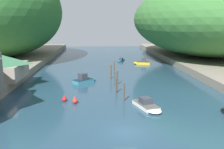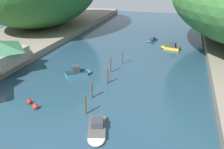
# 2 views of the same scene
# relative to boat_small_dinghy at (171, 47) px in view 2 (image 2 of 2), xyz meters

# --- Properties ---
(water_surface) EXTENTS (130.00, 130.00, 0.00)m
(water_surface) POSITION_rel_boat_small_dinghy_xyz_m (-9.09, -11.91, -0.50)
(water_surface) COLOR #234256
(water_surface) RESTS_ON ground
(left_bank) EXTENTS (22.00, 120.00, 1.47)m
(left_bank) POSITION_rel_boat_small_dinghy_xyz_m (-36.79, -11.91, 0.23)
(left_bank) COLOR gray
(left_bank) RESTS_ON ground
(boat_small_dinghy) EXTENTS (4.68, 2.68, 1.68)m
(boat_small_dinghy) POSITION_rel_boat_small_dinghy_xyz_m (0.00, 0.00, 0.00)
(boat_small_dinghy) COLOR gold
(boat_small_dinghy) RESTS_ON water_surface
(boat_red_skiff) EXTENTS (3.36, 5.74, 1.28)m
(boat_red_skiff) POSITION_rel_boat_small_dinghy_xyz_m (-5.53, -34.98, -0.12)
(boat_red_skiff) COLOR silver
(boat_red_skiff) RESTS_ON water_surface
(boat_open_rowboat) EXTENTS (2.61, 3.92, 0.96)m
(boat_open_rowboat) POSITION_rel_boat_small_dinghy_xyz_m (-5.12, 5.76, -0.21)
(boat_open_rowboat) COLOR teal
(boat_open_rowboat) RESTS_ON water_surface
(boat_moored_right) EXTENTS (4.66, 4.34, 1.81)m
(boat_moored_right) POSITION_rel_boat_small_dinghy_xyz_m (-14.21, -20.17, 0.04)
(boat_moored_right) COLOR teal
(boat_moored_right) RESTS_ON water_surface
(mooring_post_nearest) EXTENTS (0.24, 0.24, 2.66)m
(mooring_post_nearest) POSITION_rel_boat_small_dinghy_xyz_m (-8.24, -31.68, 0.84)
(mooring_post_nearest) COLOR #4C3D2D
(mooring_post_nearest) RESTS_ON water_surface
(mooring_post_second) EXTENTS (0.29, 0.29, 2.52)m
(mooring_post_second) POSITION_rel_boat_small_dinghy_xyz_m (-9.03, -27.41, 0.77)
(mooring_post_second) COLOR #4C3D2D
(mooring_post_second) RESTS_ON water_surface
(mooring_post_middle) EXTENTS (0.30, 0.30, 2.55)m
(mooring_post_middle) POSITION_rel_boat_small_dinghy_xyz_m (-8.38, -21.95, 0.78)
(mooring_post_middle) COLOR #4C3D2D
(mooring_post_middle) RESTS_ON water_surface
(mooring_post_fourth) EXTENTS (0.27, 0.27, 2.86)m
(mooring_post_fourth) POSITION_rel_boat_small_dinghy_xyz_m (-9.27, -17.36, 0.94)
(mooring_post_fourth) COLOR #4C3D2D
(mooring_post_fourth) RESTS_ON water_surface
(mooring_post_farthest) EXTENTS (0.21, 0.21, 2.76)m
(mooring_post_farthest) POSITION_rel_boat_small_dinghy_xyz_m (-8.27, -12.66, 0.88)
(mooring_post_farthest) COLOR #4C3D2D
(mooring_post_farthest) RESTS_ON water_surface
(channel_buoy_near) EXTENTS (0.66, 0.66, 0.98)m
(channel_buoy_near) POSITION_rel_boat_small_dinghy_xyz_m (-16.59, -31.42, -0.12)
(channel_buoy_near) COLOR red
(channel_buoy_near) RESTS_ON water_surface
(channel_buoy_far) EXTENTS (0.72, 0.72, 1.09)m
(channel_buoy_far) POSITION_rel_boat_small_dinghy_xyz_m (-15.05, -32.41, -0.08)
(channel_buoy_far) COLOR red
(channel_buoy_far) RESTS_ON water_surface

